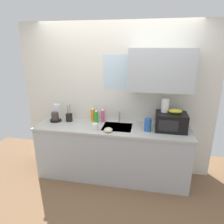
# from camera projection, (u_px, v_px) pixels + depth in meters

# --- Properties ---
(kitchen_wall_assembly) EXTENTS (3.23, 0.42, 2.50)m
(kitchen_wall_assembly) POSITION_uv_depth(u_px,v_px,m) (123.00, 95.00, 3.31)
(kitchen_wall_assembly) COLOR silver
(kitchen_wall_assembly) RESTS_ON ground
(counter_unit) EXTENTS (2.46, 0.63, 0.90)m
(counter_unit) POSITION_uv_depth(u_px,v_px,m) (112.00, 152.00, 3.33)
(counter_unit) COLOR #B2B7BC
(counter_unit) RESTS_ON ground
(sink_faucet) EXTENTS (0.03, 0.03, 0.19)m
(sink_faucet) POSITION_uv_depth(u_px,v_px,m) (119.00, 117.00, 3.37)
(sink_faucet) COLOR #B2B5BA
(sink_faucet) RESTS_ON counter_unit
(microwave) EXTENTS (0.46, 0.35, 0.27)m
(microwave) POSITION_uv_depth(u_px,v_px,m) (171.00, 122.00, 3.03)
(microwave) COLOR black
(microwave) RESTS_ON counter_unit
(banana_bunch) EXTENTS (0.20, 0.11, 0.07)m
(banana_bunch) POSITION_uv_depth(u_px,v_px,m) (175.00, 111.00, 2.97)
(banana_bunch) COLOR gold
(banana_bunch) RESTS_ON microwave
(paper_towel_roll) EXTENTS (0.11, 0.11, 0.22)m
(paper_towel_roll) POSITION_uv_depth(u_px,v_px,m) (165.00, 105.00, 3.02)
(paper_towel_roll) COLOR white
(paper_towel_roll) RESTS_ON microwave
(coffee_maker) EXTENTS (0.19, 0.21, 0.28)m
(coffee_maker) POSITION_uv_depth(u_px,v_px,m) (56.00, 115.00, 3.43)
(coffee_maker) COLOR black
(coffee_maker) RESTS_ON counter_unit
(dish_soap_bottle_pink) EXTENTS (0.06, 0.06, 0.24)m
(dish_soap_bottle_pink) POSITION_uv_depth(u_px,v_px,m) (103.00, 115.00, 3.38)
(dish_soap_bottle_pink) COLOR #E55999
(dish_soap_bottle_pink) RESTS_ON counter_unit
(dish_soap_bottle_green) EXTENTS (0.06, 0.06, 0.23)m
(dish_soap_bottle_green) POSITION_uv_depth(u_px,v_px,m) (96.00, 116.00, 3.34)
(dish_soap_bottle_green) COLOR green
(dish_soap_bottle_green) RESTS_ON counter_unit
(dish_soap_bottle_orange) EXTENTS (0.07, 0.07, 0.24)m
(dish_soap_bottle_orange) POSITION_uv_depth(u_px,v_px,m) (93.00, 114.00, 3.41)
(dish_soap_bottle_orange) COLOR orange
(dish_soap_bottle_orange) RESTS_ON counter_unit
(cereal_canister) EXTENTS (0.10, 0.10, 0.20)m
(cereal_canister) POSITION_uv_depth(u_px,v_px,m) (148.00, 125.00, 3.01)
(cereal_canister) COLOR #2659A5
(cereal_canister) RESTS_ON counter_unit
(mug_white) EXTENTS (0.08, 0.08, 0.09)m
(mug_white) POSITION_uv_depth(u_px,v_px,m) (95.00, 126.00, 3.08)
(mug_white) COLOR white
(mug_white) RESTS_ON counter_unit
(utensil_crock) EXTENTS (0.11, 0.11, 0.30)m
(utensil_crock) POSITION_uv_depth(u_px,v_px,m) (69.00, 117.00, 3.41)
(utensil_crock) COLOR black
(utensil_crock) RESTS_ON counter_unit
(small_bowl) EXTENTS (0.13, 0.13, 0.06)m
(small_bowl) POSITION_uv_depth(u_px,v_px,m) (108.00, 130.00, 2.99)
(small_bowl) COLOR beige
(small_bowl) RESTS_ON counter_unit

